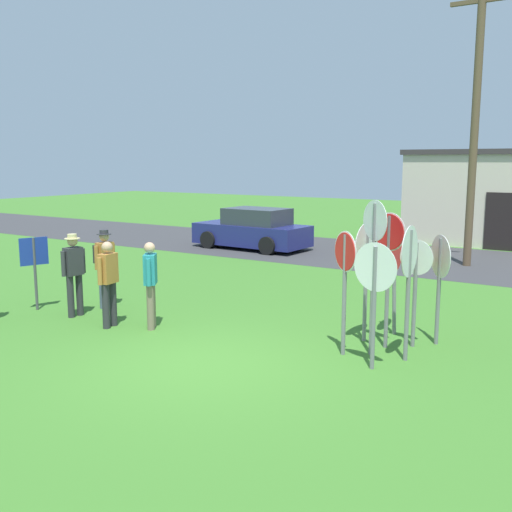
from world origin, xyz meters
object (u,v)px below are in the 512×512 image
at_px(stop_sign_far_back, 409,269).
at_px(stop_sign_center_cluster, 395,262).
at_px(parked_car_on_street, 253,230).
at_px(utility_pole, 475,121).
at_px(stop_sign_leaning_left, 375,284).
at_px(person_in_teal, 105,263).
at_px(stop_sign_rear_left, 366,260).
at_px(person_near_signs, 74,270).
at_px(stop_sign_nearest, 345,272).
at_px(person_with_sunhat, 151,280).
at_px(info_panel_leftmost, 34,260).
at_px(stop_sign_leaning_right, 374,252).
at_px(stop_sign_rear_right, 416,276).
at_px(stop_sign_tallest, 388,258).
at_px(person_holding_notes, 108,279).
at_px(stop_sign_low_front, 440,271).

xyz_separation_m(stop_sign_far_back, stop_sign_center_cluster, (-0.67, 1.32, -0.15)).
bearing_deg(parked_car_on_street, utility_pole, 4.02).
relative_size(stop_sign_leaning_left, person_in_teal, 1.15).
bearing_deg(stop_sign_rear_left, utility_pole, 91.23).
relative_size(stop_sign_rear_left, person_near_signs, 1.24).
bearing_deg(stop_sign_nearest, person_in_teal, 178.53).
height_order(stop_sign_center_cluster, person_with_sunhat, stop_sign_center_cluster).
bearing_deg(info_panel_leftmost, stop_sign_rear_left, 14.04).
relative_size(stop_sign_leaning_right, stop_sign_rear_right, 1.37).
distance_m(stop_sign_far_back, stop_sign_center_cluster, 1.49).
distance_m(utility_pole, person_near_signs, 12.41).
height_order(stop_sign_rear_right, person_with_sunhat, stop_sign_rear_right).
bearing_deg(stop_sign_leaning_left, stop_sign_rear_left, 116.92).
height_order(stop_sign_rear_left, person_in_teal, stop_sign_rear_left).
xyz_separation_m(stop_sign_leaning_right, stop_sign_rear_right, (0.46, 0.80, -0.48)).
distance_m(stop_sign_tallest, person_with_sunhat, 4.49).
xyz_separation_m(stop_sign_rear_right, person_with_sunhat, (-4.64, -1.60, -0.31)).
bearing_deg(utility_pole, parked_car_on_street, -175.98).
height_order(person_holding_notes, info_panel_leftmost, person_holding_notes).
bearing_deg(parked_car_on_street, stop_sign_leaning_right, -48.00).
relative_size(stop_sign_rear_left, person_holding_notes, 1.28).
relative_size(utility_pole, stop_sign_low_front, 4.30).
bearing_deg(stop_sign_tallest, stop_sign_nearest, -122.53).
height_order(stop_sign_far_back, stop_sign_leaning_right, stop_sign_leaning_right).
distance_m(stop_sign_tallest, stop_sign_low_front, 1.00).
relative_size(person_with_sunhat, person_holding_notes, 1.00).
height_order(stop_sign_nearest, person_in_teal, stop_sign_nearest).
relative_size(stop_sign_rear_left, stop_sign_low_front, 1.10).
distance_m(stop_sign_tallest, info_panel_leftmost, 7.53).
height_order(person_with_sunhat, person_in_teal, person_in_teal).
relative_size(parked_car_on_street, info_panel_leftmost, 2.75).
bearing_deg(stop_sign_far_back, stop_sign_leaning_left, -114.91).
bearing_deg(parked_car_on_street, stop_sign_rear_left, -47.27).
height_order(stop_sign_leaning_right, stop_sign_center_cluster, stop_sign_leaning_right).
bearing_deg(person_near_signs, person_with_sunhat, 5.44).
distance_m(parked_car_on_street, stop_sign_leaning_left, 12.85).
height_order(utility_pole, person_with_sunhat, utility_pole).
xyz_separation_m(stop_sign_low_front, person_with_sunhat, (-4.95, -1.96, -0.38)).
height_order(stop_sign_far_back, stop_sign_center_cluster, stop_sign_far_back).
bearing_deg(stop_sign_leaning_right, stop_sign_center_cluster, 93.76).
xyz_separation_m(person_holding_notes, info_panel_leftmost, (-2.34, 0.10, 0.14)).
height_order(stop_sign_tallest, stop_sign_leaning_left, stop_sign_tallest).
bearing_deg(person_holding_notes, parked_car_on_street, 107.46).
height_order(utility_pole, person_near_signs, utility_pole).
relative_size(stop_sign_far_back, info_panel_leftmost, 1.39).
bearing_deg(stop_sign_tallest, stop_sign_center_cluster, 101.00).
xyz_separation_m(parked_car_on_street, stop_sign_center_cluster, (8.06, -7.71, 0.69)).
distance_m(utility_pole, parked_car_on_street, 8.44).
relative_size(stop_sign_tallest, stop_sign_nearest, 1.13).
height_order(person_with_sunhat, person_holding_notes, same).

